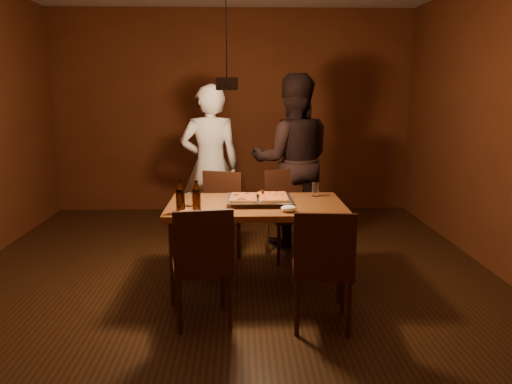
{
  "coord_description": "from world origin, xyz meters",
  "views": [
    {
      "loc": [
        0.11,
        -4.1,
        1.7
      ],
      "look_at": [
        0.24,
        0.06,
        0.85
      ],
      "focal_mm": 35.0,
      "sensor_mm": 36.0,
      "label": 1
    }
  ],
  "objects_px": {
    "pendant_lamp": "(227,83)",
    "chair_near_left": "(203,256)",
    "diner_dark": "(293,161)",
    "diner_white": "(210,166)",
    "chair_far_left": "(219,208)",
    "chair_near_right": "(323,259)",
    "beer_bottle_b": "(196,196)",
    "plate_slice": "(187,213)",
    "dining_table": "(256,212)",
    "beer_bottle_a": "(180,196)",
    "pizza_tray": "(259,200)",
    "chair_far_right": "(287,205)"
  },
  "relations": [
    {
      "from": "chair_near_right",
      "to": "chair_far_left",
      "type": "bearing_deg",
      "value": 122.47
    },
    {
      "from": "pendant_lamp",
      "to": "chair_near_left",
      "type": "bearing_deg",
      "value": -104.03
    },
    {
      "from": "chair_near_left",
      "to": "beer_bottle_a",
      "type": "relative_size",
      "value": 1.82
    },
    {
      "from": "chair_near_left",
      "to": "beer_bottle_a",
      "type": "bearing_deg",
      "value": 104.81
    },
    {
      "from": "chair_far_right",
      "to": "pizza_tray",
      "type": "bearing_deg",
      "value": 53.64
    },
    {
      "from": "chair_far_right",
      "to": "beer_bottle_a",
      "type": "relative_size",
      "value": 1.93
    },
    {
      "from": "chair_far_left",
      "to": "beer_bottle_a",
      "type": "bearing_deg",
      "value": 95.91
    },
    {
      "from": "dining_table",
      "to": "diner_dark",
      "type": "bearing_deg",
      "value": 70.55
    },
    {
      "from": "chair_far_left",
      "to": "chair_near_right",
      "type": "distance_m",
      "value": 1.76
    },
    {
      "from": "plate_slice",
      "to": "diner_dark",
      "type": "height_order",
      "value": "diner_dark"
    },
    {
      "from": "plate_slice",
      "to": "diner_dark",
      "type": "distance_m",
      "value": 1.9
    },
    {
      "from": "plate_slice",
      "to": "beer_bottle_a",
      "type": "bearing_deg",
      "value": 132.53
    },
    {
      "from": "chair_far_left",
      "to": "pizza_tray",
      "type": "height_order",
      "value": "chair_far_left"
    },
    {
      "from": "beer_bottle_a",
      "to": "plate_slice",
      "type": "bearing_deg",
      "value": -47.47
    },
    {
      "from": "beer_bottle_a",
      "to": "pendant_lamp",
      "type": "height_order",
      "value": "pendant_lamp"
    },
    {
      "from": "diner_white",
      "to": "pendant_lamp",
      "type": "relative_size",
      "value": 1.6
    },
    {
      "from": "chair_far_left",
      "to": "pendant_lamp",
      "type": "xyz_separation_m",
      "value": [
        0.12,
        -0.78,
        1.22
      ]
    },
    {
      "from": "chair_near_left",
      "to": "diner_dark",
      "type": "relative_size",
      "value": 0.26
    },
    {
      "from": "diner_dark",
      "to": "pizza_tray",
      "type": "bearing_deg",
      "value": 72.06
    },
    {
      "from": "dining_table",
      "to": "chair_far_left",
      "type": "distance_m",
      "value": 0.82
    },
    {
      "from": "chair_far_left",
      "to": "chair_near_right",
      "type": "height_order",
      "value": "same"
    },
    {
      "from": "diner_white",
      "to": "diner_dark",
      "type": "distance_m",
      "value": 0.91
    },
    {
      "from": "diner_white",
      "to": "diner_dark",
      "type": "bearing_deg",
      "value": 170.98
    },
    {
      "from": "diner_dark",
      "to": "chair_far_right",
      "type": "bearing_deg",
      "value": 77.38
    },
    {
      "from": "diner_white",
      "to": "plate_slice",
      "type": "bearing_deg",
      "value": 80.02
    },
    {
      "from": "chair_near_right",
      "to": "beer_bottle_a",
      "type": "distance_m",
      "value": 1.23
    },
    {
      "from": "chair_near_left",
      "to": "plate_slice",
      "type": "bearing_deg",
      "value": 101.57
    },
    {
      "from": "pizza_tray",
      "to": "beer_bottle_a",
      "type": "bearing_deg",
      "value": -155.13
    },
    {
      "from": "beer_bottle_b",
      "to": "diner_white",
      "type": "height_order",
      "value": "diner_white"
    },
    {
      "from": "diner_dark",
      "to": "pendant_lamp",
      "type": "relative_size",
      "value": 1.71
    },
    {
      "from": "beer_bottle_a",
      "to": "plate_slice",
      "type": "distance_m",
      "value": 0.15
    },
    {
      "from": "diner_dark",
      "to": "dining_table",
      "type": "bearing_deg",
      "value": 71.11
    },
    {
      "from": "beer_bottle_a",
      "to": "diner_white",
      "type": "bearing_deg",
      "value": 84.87
    },
    {
      "from": "pendant_lamp",
      "to": "beer_bottle_b",
      "type": "bearing_deg",
      "value": -141.39
    },
    {
      "from": "pendant_lamp",
      "to": "plate_slice",
      "type": "bearing_deg",
      "value": -136.63
    },
    {
      "from": "dining_table",
      "to": "beer_bottle_a",
      "type": "bearing_deg",
      "value": -153.33
    },
    {
      "from": "dining_table",
      "to": "pizza_tray",
      "type": "height_order",
      "value": "pizza_tray"
    },
    {
      "from": "beer_bottle_b",
      "to": "pendant_lamp",
      "type": "relative_size",
      "value": 0.23
    },
    {
      "from": "chair_near_right",
      "to": "pizza_tray",
      "type": "bearing_deg",
      "value": 121.65
    },
    {
      "from": "chair_near_left",
      "to": "pendant_lamp",
      "type": "relative_size",
      "value": 0.44
    },
    {
      "from": "chair_far_right",
      "to": "pendant_lamp",
      "type": "bearing_deg",
      "value": 41.69
    },
    {
      "from": "chair_far_left",
      "to": "diner_white",
      "type": "height_order",
      "value": "diner_white"
    },
    {
      "from": "chair_near_right",
      "to": "beer_bottle_b",
      "type": "height_order",
      "value": "beer_bottle_b"
    },
    {
      "from": "beer_bottle_a",
      "to": "chair_far_left",
      "type": "bearing_deg",
      "value": 76.21
    },
    {
      "from": "diner_dark",
      "to": "plate_slice",
      "type": "bearing_deg",
      "value": 58.79
    },
    {
      "from": "diner_dark",
      "to": "beer_bottle_a",
      "type": "bearing_deg",
      "value": 56.57
    },
    {
      "from": "chair_near_left",
      "to": "diner_white",
      "type": "height_order",
      "value": "diner_white"
    },
    {
      "from": "beer_bottle_a",
      "to": "beer_bottle_b",
      "type": "distance_m",
      "value": 0.13
    },
    {
      "from": "chair_far_left",
      "to": "chair_near_left",
      "type": "distance_m",
      "value": 1.46
    },
    {
      "from": "chair_far_right",
      "to": "beer_bottle_a",
      "type": "distance_m",
      "value": 1.52
    }
  ]
}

